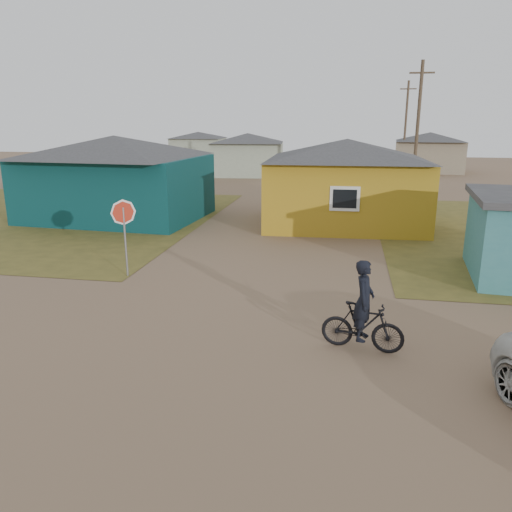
{
  "coord_description": "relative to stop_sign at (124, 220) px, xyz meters",
  "views": [
    {
      "loc": [
        2.5,
        -9.32,
        4.74
      ],
      "look_at": [
        0.29,
        3.0,
        1.3
      ],
      "focal_mm": 35.0,
      "sensor_mm": 36.0,
      "label": 1
    }
  ],
  "objects": [
    {
      "name": "ground",
      "position": [
        4.09,
        -4.63,
        -1.78
      ],
      "size": [
        120.0,
        120.0,
        0.0
      ],
      "primitive_type": "plane",
      "color": "#7E6148"
    },
    {
      "name": "grass_nw",
      "position": [
        -9.91,
        8.37,
        -1.77
      ],
      "size": [
        20.0,
        18.0,
        0.0
      ],
      "primitive_type": "cube",
      "color": "brown",
      "rests_on": "ground"
    },
    {
      "name": "house_teal",
      "position": [
        -4.41,
        8.87,
        0.27
      ],
      "size": [
        8.93,
        7.08,
        4.0
      ],
      "color": "#093235",
      "rests_on": "ground"
    },
    {
      "name": "house_yellow",
      "position": [
        6.59,
        9.37,
        0.22
      ],
      "size": [
        7.72,
        6.76,
        3.9
      ],
      "color": "#B2871B",
      "rests_on": "ground"
    },
    {
      "name": "house_pale_west",
      "position": [
        -1.91,
        29.37,
        0.08
      ],
      "size": [
        7.04,
        6.15,
        3.6
      ],
      "color": "#98A18A",
      "rests_on": "ground"
    },
    {
      "name": "house_beige_east",
      "position": [
        14.09,
        35.37,
        0.08
      ],
      "size": [
        6.95,
        6.05,
        3.6
      ],
      "color": "gray",
      "rests_on": "ground"
    },
    {
      "name": "house_pale_north",
      "position": [
        -9.91,
        41.37,
        -0.03
      ],
      "size": [
        6.28,
        5.81,
        3.4
      ],
      "color": "#98A18A",
      "rests_on": "ground"
    },
    {
      "name": "utility_pole_near",
      "position": [
        10.59,
        17.37,
        2.36
      ],
      "size": [
        1.4,
        0.2,
        8.0
      ],
      "color": "#4F3E2F",
      "rests_on": "ground"
    },
    {
      "name": "utility_pole_far",
      "position": [
        11.59,
        33.37,
        2.36
      ],
      "size": [
        1.4,
        0.2,
        8.0
      ],
      "color": "#4F3E2F",
      "rests_on": "ground"
    },
    {
      "name": "stop_sign",
      "position": [
        0.0,
        0.0,
        0.0
      ],
      "size": [
        0.75,
        0.31,
        2.42
      ],
      "color": "gray",
      "rests_on": "ground"
    },
    {
      "name": "cyclist",
      "position": [
        7.08,
        -3.98,
        -1.06
      ],
      "size": [
        1.8,
        0.8,
        1.97
      ],
      "color": "black",
      "rests_on": "ground"
    }
  ]
}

